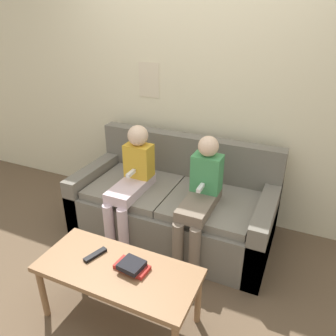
{
  "coord_description": "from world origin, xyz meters",
  "views": [
    {
      "loc": [
        1.03,
        -1.84,
        1.95
      ],
      "look_at": [
        0.0,
        0.42,
        0.75
      ],
      "focal_mm": 35.0,
      "sensor_mm": 36.0,
      "label": 1
    }
  ],
  "objects_px": {
    "couch": "(174,206)",
    "tv_remote": "(95,255)",
    "coffee_table": "(118,274)",
    "person_right": "(200,196)",
    "person_left": "(132,179)"
  },
  "relations": [
    {
      "from": "person_left",
      "to": "tv_remote",
      "type": "height_order",
      "value": "person_left"
    },
    {
      "from": "tv_remote",
      "to": "person_right",
      "type": "bearing_deg",
      "value": 78.59
    },
    {
      "from": "person_left",
      "to": "coffee_table",
      "type": "bearing_deg",
      "value": -65.97
    },
    {
      "from": "couch",
      "to": "coffee_table",
      "type": "distance_m",
      "value": 1.07
    },
    {
      "from": "couch",
      "to": "coffee_table",
      "type": "xyz_separation_m",
      "value": [
        0.06,
        -1.06,
        0.11
      ]
    },
    {
      "from": "person_left",
      "to": "tv_remote",
      "type": "bearing_deg",
      "value": -77.37
    },
    {
      "from": "couch",
      "to": "tv_remote",
      "type": "relative_size",
      "value": 10.35
    },
    {
      "from": "couch",
      "to": "coffee_table",
      "type": "height_order",
      "value": "couch"
    },
    {
      "from": "coffee_table",
      "to": "person_right",
      "type": "xyz_separation_m",
      "value": [
        0.26,
        0.85,
        0.2
      ]
    },
    {
      "from": "couch",
      "to": "tv_remote",
      "type": "height_order",
      "value": "couch"
    },
    {
      "from": "couch",
      "to": "person_right",
      "type": "distance_m",
      "value": 0.49
    },
    {
      "from": "couch",
      "to": "person_left",
      "type": "xyz_separation_m",
      "value": [
        -0.32,
        -0.21,
        0.31
      ]
    },
    {
      "from": "couch",
      "to": "tv_remote",
      "type": "distance_m",
      "value": 1.05
    },
    {
      "from": "person_left",
      "to": "tv_remote",
      "type": "distance_m",
      "value": 0.85
    },
    {
      "from": "couch",
      "to": "person_right",
      "type": "xyz_separation_m",
      "value": [
        0.32,
        -0.22,
        0.31
      ]
    }
  ]
}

